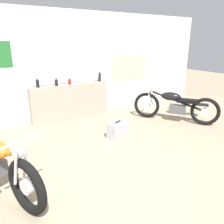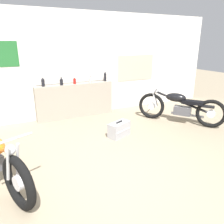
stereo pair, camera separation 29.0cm
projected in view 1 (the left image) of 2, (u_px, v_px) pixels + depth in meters
The scene contains 10 objects.
ground_plane at pixel (127, 187), 3.18m from camera, with size 24.00×24.00×0.00m, color gray.
wall_back at pixel (53, 66), 5.64m from camera, with size 10.00×0.07×2.80m.
sill_counter at pixel (70, 101), 5.95m from camera, with size 2.11×0.28×0.93m.
bottle_leftmost at pixel (38, 83), 5.38m from camera, with size 0.08×0.08×0.25m.
bottle_left_center at pixel (56, 82), 5.58m from camera, with size 0.08×0.08×0.21m.
bottle_center at pixel (69, 81), 5.77m from camera, with size 0.07×0.07×0.19m.
bottle_right_center at pixel (85, 80), 5.95m from camera, with size 0.07×0.07×0.19m.
bottle_rightmost at pixel (100, 77), 6.19m from camera, with size 0.07×0.07×0.31m.
motorcycle_black at pixel (175, 105), 5.69m from camera, with size 1.39×1.81×0.89m.
hard_case_silver at pixel (118, 129), 4.85m from camera, with size 0.58×0.42×0.35m.
Camera 1 is at (-1.55, -2.21, 2.02)m, focal length 35.00 mm.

